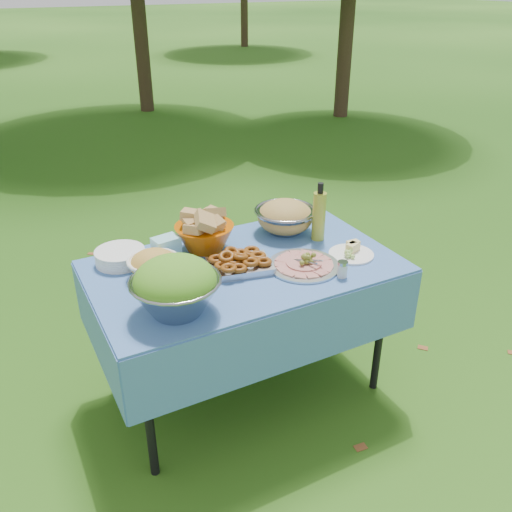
{
  "coord_description": "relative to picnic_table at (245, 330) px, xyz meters",
  "views": [
    {
      "loc": [
        -1.01,
        -2.06,
        2.01
      ],
      "look_at": [
        0.06,
        0.0,
        0.79
      ],
      "focal_mm": 38.0,
      "sensor_mm": 36.0,
      "label": 1
    }
  ],
  "objects": [
    {
      "name": "ground",
      "position": [
        0.0,
        0.0,
        -0.38
      ],
      "size": [
        80.0,
        80.0,
        0.0
      ],
      "primitive_type": "plane",
      "color": "#103609",
      "rests_on": "ground"
    },
    {
      "name": "picnic_table",
      "position": [
        0.0,
        0.0,
        0.0
      ],
      "size": [
        1.46,
        0.86,
        0.76
      ],
      "primitive_type": "cube",
      "color": "#7CB3EE",
      "rests_on": "ground"
    },
    {
      "name": "salad_bowl",
      "position": [
        -0.43,
        -0.23,
        0.5
      ],
      "size": [
        0.43,
        0.43,
        0.24
      ],
      "primitive_type": null,
      "rotation": [
        0.0,
        0.0,
        -0.18
      ],
      "color": "#9798A0",
      "rests_on": "picnic_table"
    },
    {
      "name": "pasta_bowl_white",
      "position": [
        -0.42,
        0.09,
        0.45
      ],
      "size": [
        0.25,
        0.25,
        0.13
      ],
      "primitive_type": null,
      "rotation": [
        0.0,
        0.0,
        0.08
      ],
      "color": "white",
      "rests_on": "picnic_table"
    },
    {
      "name": "plate_stack",
      "position": [
        -0.52,
        0.3,
        0.41
      ],
      "size": [
        0.32,
        0.32,
        0.07
      ],
      "primitive_type": "cylinder",
      "rotation": [
        0.0,
        0.0,
        -0.43
      ],
      "color": "white",
      "rests_on": "picnic_table"
    },
    {
      "name": "wipes_box",
      "position": [
        -0.31,
        0.24,
        0.44
      ],
      "size": [
        0.14,
        0.11,
        0.11
      ],
      "primitive_type": "cube",
      "rotation": [
        0.0,
        0.0,
        0.17
      ],
      "color": "#95E3F2",
      "rests_on": "picnic_table"
    },
    {
      "name": "sanitizer_bottle",
      "position": [
        -0.0,
        0.39,
        0.45
      ],
      "size": [
        0.07,
        0.07,
        0.15
      ],
      "primitive_type": "cylinder",
      "rotation": [
        0.0,
        0.0,
        -0.32
      ],
      "color": "pink",
      "rests_on": "picnic_table"
    },
    {
      "name": "bread_bowl",
      "position": [
        -0.1,
        0.25,
        0.48
      ],
      "size": [
        0.37,
        0.37,
        0.2
      ],
      "primitive_type": null,
      "rotation": [
        0.0,
        0.0,
        0.28
      ],
      "color": "#C65303",
      "rests_on": "picnic_table"
    },
    {
      "name": "pasta_bowl_steel",
      "position": [
        0.37,
        0.25,
        0.47
      ],
      "size": [
        0.36,
        0.36,
        0.17
      ],
      "primitive_type": null,
      "rotation": [
        0.0,
        0.0,
        0.09
      ],
      "color": "#9798A0",
      "rests_on": "picnic_table"
    },
    {
      "name": "fried_tray",
      "position": [
        -0.04,
        -0.03,
        0.42
      ],
      "size": [
        0.33,
        0.26,
        0.07
      ],
      "primitive_type": "cube",
      "rotation": [
        0.0,
        0.0,
        -0.21
      ],
      "color": "#BDBCC2",
      "rests_on": "picnic_table"
    },
    {
      "name": "charcuterie_platter",
      "position": [
        0.24,
        -0.15,
        0.42
      ],
      "size": [
        0.37,
        0.37,
        0.08
      ],
      "primitive_type": "cylinder",
      "rotation": [
        0.0,
        0.0,
        -0.08
      ],
      "color": "silver",
      "rests_on": "picnic_table"
    },
    {
      "name": "oil_bottle",
      "position": [
        0.47,
        0.08,
        0.54
      ],
      "size": [
        0.07,
        0.07,
        0.31
      ],
      "primitive_type": "cylinder",
      "rotation": [
        0.0,
        0.0,
        -0.06
      ],
      "color": "#9DAB31",
      "rests_on": "picnic_table"
    },
    {
      "name": "cheese_plate",
      "position": [
        0.52,
        -0.16,
        0.41
      ],
      "size": [
        0.26,
        0.26,
        0.06
      ],
      "primitive_type": "cylinder",
      "rotation": [
        0.0,
        0.0,
        0.16
      ],
      "color": "white",
      "rests_on": "picnic_table"
    },
    {
      "name": "shaker",
      "position": [
        0.35,
        -0.31,
        0.42
      ],
      "size": [
        0.06,
        0.06,
        0.08
      ],
      "primitive_type": "cylinder",
      "rotation": [
        0.0,
        0.0,
        0.37
      ],
      "color": "silver",
      "rests_on": "picnic_table"
    }
  ]
}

